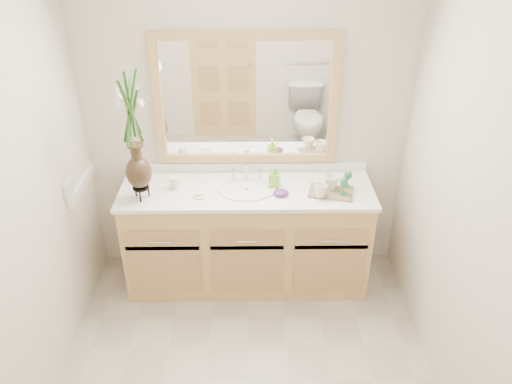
{
  "coord_description": "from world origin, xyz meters",
  "views": [
    {
      "loc": [
        0.03,
        -2.11,
        2.64
      ],
      "look_at": [
        0.06,
        0.65,
        1.02
      ],
      "focal_mm": 35.0,
      "sensor_mm": 36.0,
      "label": 1
    }
  ],
  "objects_px": {
    "tumbler": "(175,183)",
    "soap_bottle": "(275,177)",
    "tray": "(331,192)",
    "flower_vase": "(132,121)"
  },
  "relations": [
    {
      "from": "tumbler",
      "to": "soap_bottle",
      "type": "distance_m",
      "value": 0.72
    },
    {
      "from": "tumbler",
      "to": "tray",
      "type": "bearing_deg",
      "value": -4.18
    },
    {
      "from": "soap_bottle",
      "to": "tray",
      "type": "xyz_separation_m",
      "value": [
        0.4,
        -0.1,
        -0.07
      ]
    },
    {
      "from": "soap_bottle",
      "to": "tray",
      "type": "distance_m",
      "value": 0.42
    },
    {
      "from": "flower_vase",
      "to": "tumbler",
      "type": "xyz_separation_m",
      "value": [
        0.22,
        0.13,
        -0.53
      ]
    },
    {
      "from": "flower_vase",
      "to": "tumbler",
      "type": "relative_size",
      "value": 9.16
    },
    {
      "from": "tray",
      "to": "flower_vase",
      "type": "bearing_deg",
      "value": -164.22
    },
    {
      "from": "tumbler",
      "to": "tray",
      "type": "height_order",
      "value": "tumbler"
    },
    {
      "from": "flower_vase",
      "to": "tumbler",
      "type": "bearing_deg",
      "value": 31.86
    },
    {
      "from": "tumbler",
      "to": "soap_bottle",
      "type": "bearing_deg",
      "value": 1.48
    }
  ]
}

